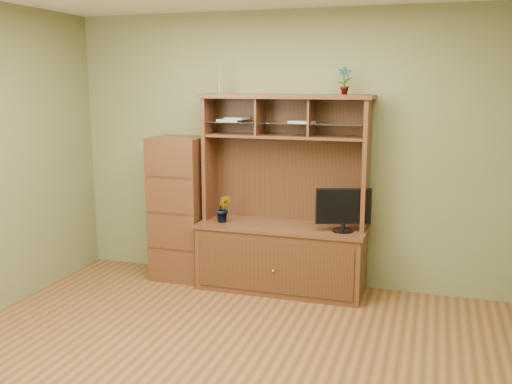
% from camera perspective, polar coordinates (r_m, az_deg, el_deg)
% --- Properties ---
extents(room, '(4.54, 4.04, 2.74)m').
position_cam_1_polar(room, '(3.81, -4.40, 0.93)').
color(room, '#583519').
rests_on(room, ground).
extents(media_hutch, '(1.66, 0.61, 1.90)m').
position_cam_1_polar(media_hutch, '(5.59, 2.63, -4.53)').
color(media_hutch, '#4C2B15').
rests_on(media_hutch, room).
extents(monitor, '(0.50, 0.20, 0.40)m').
position_cam_1_polar(monitor, '(5.31, 8.72, -1.69)').
color(monitor, black).
rests_on(monitor, media_hutch).
extents(orchid_plant, '(0.17, 0.15, 0.28)m').
position_cam_1_polar(orchid_plant, '(5.62, -3.27, -1.66)').
color(orchid_plant, '#25541C').
rests_on(orchid_plant, media_hutch).
extents(top_plant, '(0.15, 0.12, 0.26)m').
position_cam_1_polar(top_plant, '(5.35, 8.81, 10.98)').
color(top_plant, '#2A6824').
rests_on(top_plant, media_hutch).
extents(reed_diffuser, '(0.06, 0.06, 0.31)m').
position_cam_1_polar(reed_diffuser, '(5.67, -3.61, 11.01)').
color(reed_diffuser, silver).
rests_on(reed_diffuser, media_hutch).
extents(magazines, '(0.96, 0.21, 0.04)m').
position_cam_1_polar(magazines, '(5.56, -0.09, 7.19)').
color(magazines, '#A4A4A9').
rests_on(magazines, media_hutch).
extents(side_cabinet, '(0.52, 0.48, 1.47)m').
position_cam_1_polar(side_cabinet, '(5.92, -7.65, -1.63)').
color(side_cabinet, '#4C2B15').
rests_on(side_cabinet, room).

